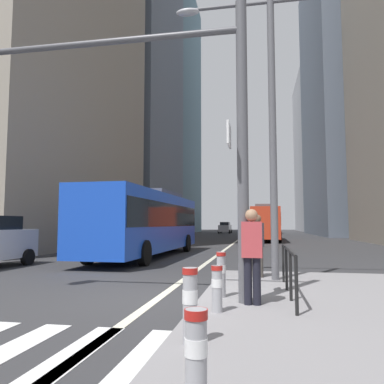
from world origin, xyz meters
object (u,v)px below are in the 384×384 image
object	(u,v)px
car_receding_far	(268,228)
bollard_left	(190,302)
car_oncoming_far	(225,228)
traffic_signal_gantry	(140,104)
bollard_back	(221,272)
city_bus_red_receding	(265,222)
street_lamp_post	(272,93)
city_bus_red_distant	(264,222)
pedestrian_walking	(257,242)
bollard_right	(217,286)
pedestrian_waiting	(252,251)
car_oncoming_mid	(170,231)
car_receding_near	(264,228)
city_bus_blue_oncoming	(147,220)
bollard_front	(196,353)

from	to	relation	value
car_receding_far	bollard_left	size ratio (longest dim) A/B	4.54
car_oncoming_far	car_receding_far	bearing A→B (deg)	23.80
traffic_signal_gantry	bollard_back	xyz separation A→B (m)	(1.63, 0.49, -3.47)
city_bus_red_receding	street_lamp_post	bearing A→B (deg)	-90.29
city_bus_red_distant	pedestrian_walking	size ratio (longest dim) A/B	6.42
car_receding_far	bollard_right	world-z (taller)	car_receding_far
car_oncoming_far	traffic_signal_gantry	xyz separation A→B (m)	(3.52, -56.86, 3.13)
bollard_back	pedestrian_waiting	world-z (taller)	pedestrian_waiting
car_oncoming_mid	pedestrian_walking	distance (m)	23.35
car_oncoming_mid	car_receding_near	xyz separation A→B (m)	(8.66, 32.91, 0.00)
city_bus_blue_oncoming	bollard_back	bearing A→B (deg)	-65.01
bollard_back	traffic_signal_gantry	bearing A→B (deg)	-163.29
city_bus_red_distant	car_oncoming_far	bearing A→B (deg)	127.55
city_bus_red_distant	car_receding_far	xyz separation A→B (m)	(0.85, 11.74, -0.85)
car_receding_near	bollard_right	distance (m)	59.19
city_bus_red_receding	car_oncoming_far	xyz separation A→B (m)	(-6.48, 27.03, -0.85)
bollard_right	car_receding_near	bearing A→B (deg)	88.61
car_receding_near	street_lamp_post	distance (m)	55.43
street_lamp_post	bollard_front	xyz separation A→B (m)	(-0.91, -7.23, -4.69)
bollard_front	bollard_back	distance (m)	4.64
bollard_front	city_bus_red_receding	bearing A→B (deg)	88.24
traffic_signal_gantry	bollard_front	xyz separation A→B (m)	(1.91, -4.14, -3.53)
pedestrian_waiting	car_receding_far	bearing A→B (deg)	88.51
city_bus_red_receding	bollard_left	distance (m)	32.46
traffic_signal_gantry	pedestrian_waiting	xyz separation A→B (m)	(2.28, -0.14, -2.98)
bollard_left	bollard_front	bearing A→B (deg)	-77.52
traffic_signal_gantry	street_lamp_post	bearing A→B (deg)	47.64
city_bus_red_receding	bollard_back	distance (m)	29.39
bollard_left	bollard_right	world-z (taller)	bollard_left
traffic_signal_gantry	car_receding_far	bearing A→B (deg)	86.34
city_bus_red_distant	traffic_signal_gantry	world-z (taller)	traffic_signal_gantry
traffic_signal_gantry	bollard_right	xyz separation A→B (m)	(1.70, -0.82, -3.54)
car_receding_near	bollard_left	xyz separation A→B (m)	(-1.58, -60.94, -0.32)
bollard_back	pedestrian_walking	distance (m)	3.09
car_receding_near	bollard_front	distance (m)	62.51
car_oncoming_far	car_receding_near	bearing A→B (deg)	12.67
traffic_signal_gantry	pedestrian_waiting	size ratio (longest dim) A/B	3.59
car_oncoming_far	bollard_front	bearing A→B (deg)	-84.91
traffic_signal_gantry	pedestrian_walking	bearing A→B (deg)	55.80
car_oncoming_mid	car_receding_near	world-z (taller)	same
bollard_front	bollard_back	bearing A→B (deg)	93.38
street_lamp_post	pedestrian_waiting	bearing A→B (deg)	-99.46
car_oncoming_far	pedestrian_walking	xyz separation A→B (m)	(5.88, -53.40, 0.14)
city_bus_blue_oncoming	street_lamp_post	xyz separation A→B (m)	(5.97, -7.67, 3.45)
bollard_left	traffic_signal_gantry	bearing A→B (deg)	121.14
car_oncoming_mid	car_oncoming_far	xyz separation A→B (m)	(2.00, 31.41, 0.00)
city_bus_red_distant	bollard_front	world-z (taller)	city_bus_red_distant
city_bus_red_distant	city_bus_red_receding	bearing A→B (deg)	-90.13
car_receding_near	bollard_back	distance (m)	57.89
car_receding_near	traffic_signal_gantry	distance (m)	58.52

